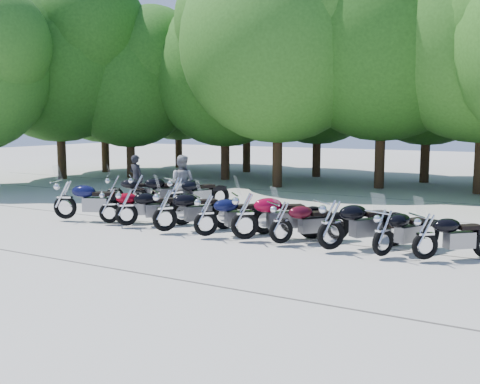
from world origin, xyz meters
The scene contains 26 objects.
ground centered at (0.00, 0.00, 0.00)m, with size 90.00×90.00×0.00m, color #9A968B.
tree_0 centered at (-15.42, 12.98, 5.45)m, with size 7.50×7.50×9.21m.
tree_1 centered at (-12.04, 11.24, 5.06)m, with size 6.97×6.97×8.55m.
tree_2 centered at (-7.25, 12.84, 5.31)m, with size 7.31×7.31×8.97m.
tree_3 centered at (-3.57, 11.24, 6.32)m, with size 8.70×8.70×10.67m.
tree_4 centered at (0.54, 13.09, 6.64)m, with size 9.13×9.13×11.20m.
tree_9 centered at (-13.53, 17.59, 5.52)m, with size 7.59×7.59×9.32m.
tree_10 centered at (-8.29, 16.97, 5.66)m, with size 7.78×7.78×9.55m.
tree_11 centered at (-3.76, 16.43, 5.49)m, with size 7.56×7.56×9.28m.
tree_12 centered at (1.80, 16.47, 5.72)m, with size 7.88×7.88×9.67m.
tree_17 centered at (-14.68, 9.00, 6.04)m, with size 8.31×8.31×10.20m.
motorcycle_0 centered at (-5.37, 0.39, 0.70)m, with size 0.76×2.48×1.40m, color black, non-canonical shape.
motorcycle_1 centered at (-3.82, 0.61, 0.58)m, with size 0.63×2.06×1.17m, color maroon, non-canonical shape.
motorcycle_2 centered at (-3.09, 0.50, 0.62)m, with size 0.67×2.19×1.24m, color black, non-canonical shape.
motorcycle_3 centered at (-1.65, 0.37, 0.67)m, with size 0.72×2.36×1.34m, color black, non-canonical shape.
motorcycle_4 centered at (-0.37, 0.39, 0.64)m, with size 0.69×2.26×1.27m, color black, non-canonical shape.
motorcycle_5 centered at (0.68, 0.54, 0.70)m, with size 0.75×2.46×1.39m, color maroon, non-canonical shape.
motorcycle_6 centered at (1.66, 0.57, 0.61)m, with size 0.65×2.15×1.21m, color #3E0813, non-canonical shape.
motorcycle_7 centered at (2.94, 0.51, 0.68)m, with size 0.74×2.42×1.37m, color black, non-canonical shape.
motorcycle_8 centered at (4.13, 0.52, 0.61)m, with size 0.66×2.16×1.22m, color black, non-canonical shape.
motorcycle_9 centered at (4.99, 0.65, 0.60)m, with size 0.64×2.11×1.19m, color black, non-canonical shape.
motorcycle_10 centered at (-5.82, 3.05, 0.64)m, with size 0.69×2.26×1.28m, color black, non-canonical shape.
motorcycle_11 centered at (-4.91, 3.19, 0.67)m, with size 0.72×2.37×1.34m, color black, non-canonical shape.
motorcycle_12 centered at (-3.30, 3.16, 0.67)m, with size 0.72×2.36×1.33m, color black, non-canonical shape.
rider_0 centered at (-6.23, 4.70, 0.86)m, with size 0.63×0.41×1.73m, color black.
rider_1 centered at (-3.52, 3.77, 0.93)m, with size 0.90×0.70×1.85m, color gray.
Camera 1 is at (7.30, -11.44, 3.02)m, focal length 42.00 mm.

